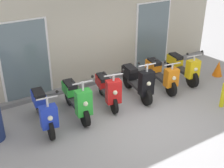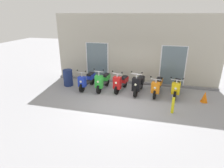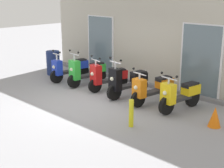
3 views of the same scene
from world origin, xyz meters
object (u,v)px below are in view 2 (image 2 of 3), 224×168
at_px(scooter_red, 121,83).
at_px(scooter_yellow, 176,88).
at_px(scooter_orange, 157,86).
at_px(curb_bollard, 173,105).
at_px(scooter_blue, 87,80).
at_px(scooter_green, 103,81).
at_px(scooter_black, 139,84).
at_px(trash_bin, 68,78).
at_px(traffic_cone, 205,97).

height_order(scooter_red, scooter_yellow, scooter_red).
height_order(scooter_red, scooter_orange, scooter_red).
bearing_deg(scooter_red, curb_bollard, -34.69).
distance_m(scooter_blue, scooter_yellow, 4.67).
bearing_deg(scooter_green, scooter_black, -0.31).
bearing_deg(scooter_black, curb_bollard, -46.11).
relative_size(scooter_red, trash_bin, 1.61).
height_order(scooter_green, scooter_orange, scooter_green).
bearing_deg(traffic_cone, scooter_red, 175.00).
bearing_deg(curb_bollard, scooter_blue, 159.31).
bearing_deg(trash_bin, traffic_cone, -3.13).
height_order(scooter_black, scooter_yellow, scooter_black).
relative_size(trash_bin, traffic_cone, 1.81).
bearing_deg(scooter_red, trash_bin, 179.36).
xyz_separation_m(scooter_red, traffic_cone, (4.05, -0.35, -0.21)).
bearing_deg(traffic_cone, scooter_black, 175.08).
height_order(scooter_blue, scooter_orange, scooter_blue).
height_order(scooter_red, curb_bollard, scooter_red).
xyz_separation_m(scooter_blue, scooter_orange, (3.75, 0.09, -0.01)).
distance_m(scooter_yellow, trash_bin, 5.87).
relative_size(scooter_blue, scooter_yellow, 1.03).
distance_m(scooter_black, trash_bin, 4.01).
bearing_deg(scooter_orange, trash_bin, 179.44).
distance_m(scooter_blue, scooter_black, 2.81).
height_order(scooter_blue, scooter_black, scooter_black).
bearing_deg(scooter_green, curb_bollard, -25.63).
bearing_deg(scooter_red, traffic_cone, -5.00).
xyz_separation_m(scooter_blue, scooter_yellow, (4.67, 0.13, -0.02)).
bearing_deg(scooter_blue, scooter_orange, 1.34).
height_order(scooter_black, trash_bin, scooter_black).
height_order(scooter_orange, trash_bin, scooter_orange).
xyz_separation_m(scooter_yellow, trash_bin, (-5.87, 0.01, 0.01)).
height_order(trash_bin, traffic_cone, trash_bin).
relative_size(scooter_blue, traffic_cone, 3.16).
relative_size(scooter_red, scooter_yellow, 0.95).
relative_size(scooter_black, trash_bin, 1.72).
relative_size(scooter_red, scooter_orange, 0.92).
relative_size(scooter_red, traffic_cone, 2.90).
distance_m(scooter_green, scooter_red, 0.98).
height_order(scooter_black, scooter_orange, scooter_black).
bearing_deg(traffic_cone, scooter_yellow, 163.10).
xyz_separation_m(scooter_blue, curb_bollard, (4.43, -1.67, -0.13)).
height_order(scooter_blue, trash_bin, scooter_blue).
height_order(scooter_green, traffic_cone, scooter_green).
bearing_deg(trash_bin, scooter_blue, -6.46).
bearing_deg(curb_bollard, scooter_black, 133.89).
distance_m(scooter_blue, scooter_green, 0.89).
height_order(scooter_blue, curb_bollard, scooter_blue).
relative_size(scooter_black, curb_bollard, 2.31).
height_order(scooter_blue, scooter_yellow, scooter_blue).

